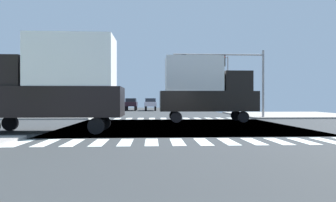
{
  "coord_description": "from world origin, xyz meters",
  "views": [
    {
      "loc": [
        -1.72,
        -18.8,
        1.63
      ],
      "look_at": [
        -0.12,
        11.62,
        1.52
      ],
      "focal_mm": 31.86,
      "sensor_mm": 36.0,
      "label": 1
    }
  ],
  "objects_px": {
    "bank_building": "(10,90)",
    "box_truck_leading_1": "(205,88)",
    "sedan_farside_2": "(151,103)",
    "sedan_crossing_3": "(131,103)",
    "traffic_signal_mast": "(227,67)",
    "box_truck_middle_2": "(55,81)",
    "street_lamp": "(226,79)"
  },
  "relations": [
    {
      "from": "bank_building",
      "to": "sedan_farside_2",
      "type": "relative_size",
      "value": 3.28
    },
    {
      "from": "box_truck_middle_2",
      "to": "bank_building",
      "type": "bearing_deg",
      "value": 30.81
    },
    {
      "from": "traffic_signal_mast",
      "to": "box_truck_middle_2",
      "type": "bearing_deg",
      "value": -137.53
    },
    {
      "from": "bank_building",
      "to": "box_truck_leading_1",
      "type": "bearing_deg",
      "value": -28.44
    },
    {
      "from": "street_lamp",
      "to": "sedan_crossing_3",
      "type": "height_order",
      "value": "street_lamp"
    },
    {
      "from": "street_lamp",
      "to": "bank_building",
      "type": "relative_size",
      "value": 0.5
    },
    {
      "from": "bank_building",
      "to": "box_truck_leading_1",
      "type": "height_order",
      "value": "bank_building"
    },
    {
      "from": "traffic_signal_mast",
      "to": "sedan_farside_2",
      "type": "distance_m",
      "value": 21.43
    },
    {
      "from": "sedan_crossing_3",
      "to": "box_truck_middle_2",
      "type": "xyz_separation_m",
      "value": [
        -1.61,
        -30.8,
        1.45
      ]
    },
    {
      "from": "street_lamp",
      "to": "sedan_farside_2",
      "type": "relative_size",
      "value": 1.66
    },
    {
      "from": "traffic_signal_mast",
      "to": "bank_building",
      "type": "relative_size",
      "value": 0.57
    },
    {
      "from": "traffic_signal_mast",
      "to": "street_lamp",
      "type": "distance_m",
      "value": 11.9
    },
    {
      "from": "sedan_crossing_3",
      "to": "box_truck_middle_2",
      "type": "distance_m",
      "value": 30.88
    },
    {
      "from": "sedan_crossing_3",
      "to": "box_truck_middle_2",
      "type": "height_order",
      "value": "box_truck_middle_2"
    },
    {
      "from": "sedan_farside_2",
      "to": "box_truck_middle_2",
      "type": "bearing_deg",
      "value": 81.4
    },
    {
      "from": "sedan_crossing_3",
      "to": "sedan_farside_2",
      "type": "bearing_deg",
      "value": 174.17
    },
    {
      "from": "traffic_signal_mast",
      "to": "sedan_crossing_3",
      "type": "height_order",
      "value": "traffic_signal_mast"
    },
    {
      "from": "street_lamp",
      "to": "sedan_farside_2",
      "type": "bearing_deg",
      "value": 138.55
    },
    {
      "from": "street_lamp",
      "to": "sedan_farside_2",
      "type": "xyz_separation_m",
      "value": [
        -9.58,
        8.46,
        -3.21
      ]
    },
    {
      "from": "bank_building",
      "to": "sedan_farside_2",
      "type": "distance_m",
      "value": 19.96
    },
    {
      "from": "traffic_signal_mast",
      "to": "sedan_farside_2",
      "type": "bearing_deg",
      "value": 108.8
    },
    {
      "from": "street_lamp",
      "to": "sedan_crossing_3",
      "type": "bearing_deg",
      "value": 145.13
    },
    {
      "from": "box_truck_middle_2",
      "to": "street_lamp",
      "type": "bearing_deg",
      "value": -32.78
    },
    {
      "from": "street_lamp",
      "to": "box_truck_middle_2",
      "type": "relative_size",
      "value": 0.99
    },
    {
      "from": "traffic_signal_mast",
      "to": "box_truck_leading_1",
      "type": "height_order",
      "value": "traffic_signal_mast"
    },
    {
      "from": "bank_building",
      "to": "sedan_crossing_3",
      "type": "xyz_separation_m",
      "value": [
        11.99,
        13.4,
        -1.57
      ]
    },
    {
      "from": "sedan_farside_2",
      "to": "box_truck_middle_2",
      "type": "height_order",
      "value": "box_truck_middle_2"
    },
    {
      "from": "sedan_farside_2",
      "to": "street_lamp",
      "type": "bearing_deg",
      "value": 138.55
    },
    {
      "from": "sedan_crossing_3",
      "to": "box_truck_leading_1",
      "type": "relative_size",
      "value": 0.6
    },
    {
      "from": "street_lamp",
      "to": "bank_building",
      "type": "xyz_separation_m",
      "value": [
        -24.57,
        -4.63,
        -1.64
      ]
    },
    {
      "from": "bank_building",
      "to": "sedan_farside_2",
      "type": "bearing_deg",
      "value": 41.12
    },
    {
      "from": "street_lamp",
      "to": "box_truck_leading_1",
      "type": "relative_size",
      "value": 0.99
    }
  ]
}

